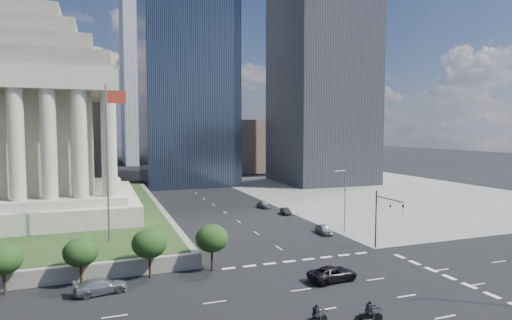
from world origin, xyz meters
name	(u,v)px	position (x,y,z in m)	size (l,w,h in m)	color
ground	(178,182)	(0.00, 100.00, 0.00)	(500.00, 500.00, 0.00)	black
sidewalk_ne	(380,192)	(46.00, 60.00, 0.01)	(68.00, 90.00, 0.03)	slate
war_memorial	(28,99)	(-34.00, 48.00, 21.40)	(34.00, 34.00, 39.00)	#ACA290
flagpole	(109,154)	(-21.83, 24.00, 13.11)	(2.52, 0.24, 20.00)	slate
midrise_glass	(187,84)	(2.00, 95.00, 30.00)	(26.00, 26.00, 60.00)	black
highrise_ne	(322,19)	(42.00, 85.00, 50.00)	(26.00, 28.00, 100.00)	black
building_filler_ne	(245,145)	(32.00, 130.00, 10.00)	(20.00, 30.00, 20.00)	brown
building_filler_nw	(78,136)	(-30.00, 130.00, 14.00)	(24.00, 30.00, 28.00)	brown
traffic_signal_ne	(384,213)	(12.50, 13.70, 5.25)	(0.30, 5.74, 8.00)	black
street_lamp_north	(344,197)	(13.33, 25.00, 5.66)	(2.13, 0.22, 10.00)	slate
pickup_truck	(333,274)	(0.41, 6.25, 0.77)	(2.56, 5.55, 1.54)	black
suv_grey	(101,286)	(-23.09, 11.00, 0.75)	(2.09, 5.14, 1.49)	#595A60
parked_sedan_near	(324,229)	(9.76, 25.01, 0.71)	(1.68, 4.19, 1.43)	gray
parked_sedan_mid	(286,211)	(10.46, 41.17, 0.62)	(1.31, 3.75, 1.24)	black
parked_sedan_far	(264,204)	(9.00, 49.01, 0.72)	(4.24, 1.71, 1.45)	#595B61
motorcycle_lead	(316,316)	(-6.48, -2.75, 0.94)	(2.52, 0.69, 1.88)	black
motorcycle_trail	(369,312)	(-2.00, -3.72, 0.96)	(2.57, 0.70, 1.91)	black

